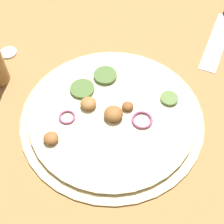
# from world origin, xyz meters

# --- Properties ---
(ground_plane) EXTENTS (3.00, 3.00, 0.00)m
(ground_plane) POSITION_xyz_m (0.00, 0.00, 0.00)
(ground_plane) COLOR #9E703F
(pizza) EXTENTS (0.36, 0.36, 0.03)m
(pizza) POSITION_xyz_m (-0.00, -0.00, 0.01)
(pizza) COLOR beige
(pizza) RESTS_ON ground_plane
(loose_cap) EXTENTS (0.04, 0.04, 0.01)m
(loose_cap) POSITION_xyz_m (-0.27, -0.14, 0.00)
(loose_cap) COLOR beige
(loose_cap) RESTS_ON ground_plane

